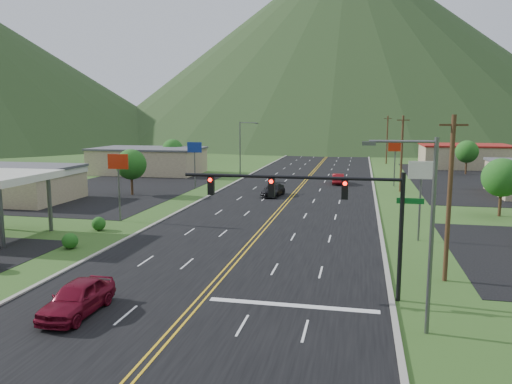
% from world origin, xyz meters
% --- Properties ---
extents(traffic_signal, '(13.10, 0.43, 7.00)m').
position_xyz_m(traffic_signal, '(6.48, 14.00, 5.33)').
color(traffic_signal, black).
rests_on(traffic_signal, ground).
extents(streetlight_east, '(3.28, 0.25, 9.00)m').
position_xyz_m(streetlight_east, '(11.18, 10.00, 5.18)').
color(streetlight_east, '#59595E').
rests_on(streetlight_east, ground).
extents(streetlight_west, '(3.28, 0.25, 9.00)m').
position_xyz_m(streetlight_west, '(-11.68, 70.00, 5.18)').
color(streetlight_west, '#59595E').
rests_on(streetlight_west, ground).
extents(building_west_mid, '(14.40, 10.40, 4.10)m').
position_xyz_m(building_west_mid, '(-32.00, 38.00, 2.27)').
color(building_west_mid, '#CCBA8E').
rests_on(building_west_mid, ground).
extents(building_west_far, '(18.40, 11.40, 4.50)m').
position_xyz_m(building_west_far, '(-28.00, 68.00, 2.26)').
color(building_west_far, '#CCBA8E').
rests_on(building_west_far, ground).
extents(building_east_far, '(16.40, 12.40, 4.50)m').
position_xyz_m(building_east_far, '(28.00, 90.00, 2.26)').
color(building_east_far, '#CCBA8E').
rests_on(building_east_far, ground).
extents(pole_sign_west_a, '(2.00, 0.18, 6.40)m').
position_xyz_m(pole_sign_west_a, '(-14.00, 30.00, 5.05)').
color(pole_sign_west_a, '#59595E').
rests_on(pole_sign_west_a, ground).
extents(pole_sign_west_b, '(2.00, 0.18, 6.40)m').
position_xyz_m(pole_sign_west_b, '(-14.00, 52.00, 5.05)').
color(pole_sign_west_b, '#59595E').
rests_on(pole_sign_west_b, ground).
extents(pole_sign_east_a, '(2.00, 0.18, 6.40)m').
position_xyz_m(pole_sign_east_a, '(13.00, 28.00, 5.05)').
color(pole_sign_east_a, '#59595E').
rests_on(pole_sign_east_a, ground).
extents(pole_sign_east_b, '(2.00, 0.18, 6.40)m').
position_xyz_m(pole_sign_east_b, '(13.00, 60.00, 5.05)').
color(pole_sign_east_b, '#59595E').
rests_on(pole_sign_east_b, ground).
extents(tree_west_a, '(3.84, 3.84, 5.82)m').
position_xyz_m(tree_west_a, '(-20.00, 45.00, 3.89)').
color(tree_west_a, '#382314').
rests_on(tree_west_a, ground).
extents(tree_west_b, '(3.84, 3.84, 5.82)m').
position_xyz_m(tree_west_b, '(-25.00, 72.00, 3.89)').
color(tree_west_b, '#382314').
rests_on(tree_west_b, ground).
extents(tree_east_a, '(3.84, 3.84, 5.82)m').
position_xyz_m(tree_east_a, '(22.00, 40.00, 3.89)').
color(tree_east_a, '#382314').
rests_on(tree_east_a, ground).
extents(tree_east_b, '(3.84, 3.84, 5.82)m').
position_xyz_m(tree_east_b, '(26.00, 78.00, 3.89)').
color(tree_east_b, '#382314').
rests_on(tree_east_b, ground).
extents(utility_pole_a, '(1.60, 0.28, 10.00)m').
position_xyz_m(utility_pole_a, '(13.50, 18.00, 5.13)').
color(utility_pole_a, '#382314').
rests_on(utility_pole_a, ground).
extents(utility_pole_b, '(1.60, 0.28, 10.00)m').
position_xyz_m(utility_pole_b, '(13.50, 55.00, 5.13)').
color(utility_pole_b, '#382314').
rests_on(utility_pole_b, ground).
extents(utility_pole_c, '(1.60, 0.28, 10.00)m').
position_xyz_m(utility_pole_c, '(13.50, 95.00, 5.13)').
color(utility_pole_c, '#382314').
rests_on(utility_pole_c, ground).
extents(utility_pole_d, '(1.60, 0.28, 10.00)m').
position_xyz_m(utility_pole_d, '(13.50, 135.00, 5.13)').
color(utility_pole_d, '#382314').
rests_on(utility_pole_d, ground).
extents(mountain_n, '(220.00, 220.00, 85.00)m').
position_xyz_m(mountain_n, '(0.00, 220.00, 42.50)').
color(mountain_n, '#1D3016').
rests_on(mountain_n, ground).
extents(car_red_near, '(2.01, 4.99, 1.70)m').
position_xyz_m(car_red_near, '(-5.43, 8.64, 0.85)').
color(car_red_near, maroon).
rests_on(car_red_near, ground).
extents(car_dark_mid, '(2.65, 5.33, 1.49)m').
position_xyz_m(car_dark_mid, '(-2.30, 47.68, 0.74)').
color(car_dark_mid, black).
rests_on(car_dark_mid, ground).
extents(car_red_far, '(1.76, 4.73, 1.55)m').
position_xyz_m(car_red_far, '(5.12, 60.71, 0.77)').
color(car_red_far, maroon).
rests_on(car_red_far, ground).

